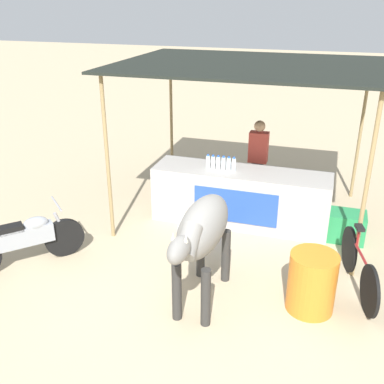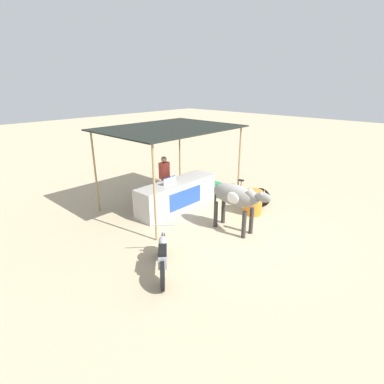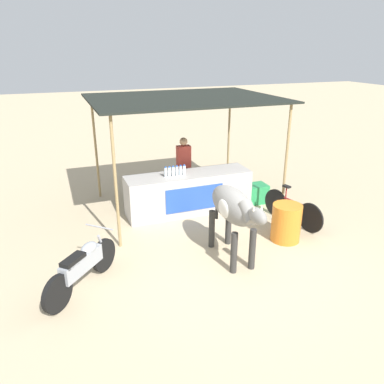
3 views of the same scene
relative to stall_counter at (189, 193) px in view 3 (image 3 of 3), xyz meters
The scene contains 10 objects.
ground_plane 2.25m from the stall_counter, 90.00° to the right, with size 60.00×60.00×0.00m, color tan.
stall_counter is the anchor object (origin of this frame).
stall_awning 2.12m from the stall_counter, 90.00° to the left, with size 4.20×3.20×2.68m.
water_bottle_row 0.69m from the stall_counter, behind, with size 0.52×0.07×0.25m.
vendor_behind_counter 0.85m from the stall_counter, 79.02° to the left, with size 0.34×0.22×1.65m.
cooler_box 1.79m from the stall_counter, ahead, with size 0.60×0.44×0.48m, color #268C4C.
water_barrel 2.49m from the stall_counter, 56.95° to the right, with size 0.60×0.60×0.78m, color orange.
cow 2.42m from the stall_counter, 90.15° to the right, with size 0.54×1.82×1.44m.
motorcycle_parked 3.56m from the stall_counter, 139.38° to the right, with size 1.28×1.37×0.90m.
bicycle_leaning 2.43m from the stall_counter, 37.38° to the right, with size 0.43×1.62×0.85m.
Camera 3 is at (-2.90, -5.65, 3.76)m, focal length 35.00 mm.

